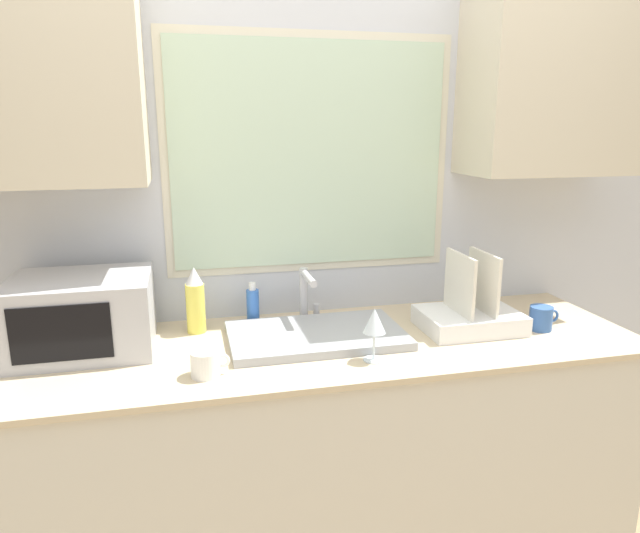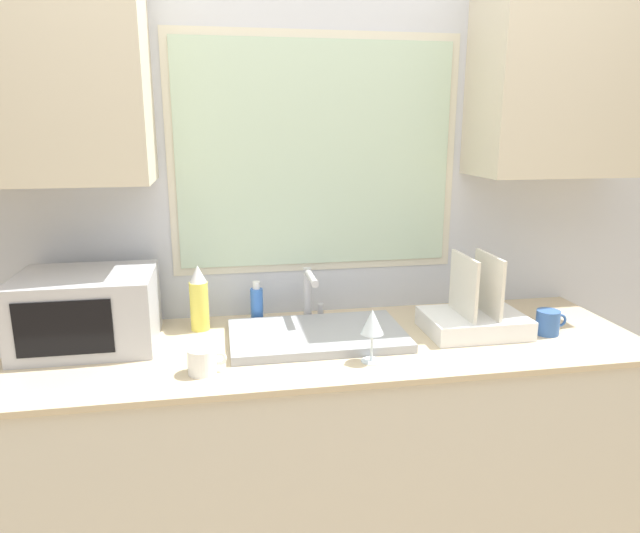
{
  "view_description": "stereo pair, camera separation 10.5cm",
  "coord_description": "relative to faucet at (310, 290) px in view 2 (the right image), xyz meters",
  "views": [
    {
      "loc": [
        -0.48,
        -1.49,
        1.67
      ],
      "look_at": [
        -0.05,
        0.3,
        1.21
      ],
      "focal_mm": 32.0,
      "sensor_mm": 36.0,
      "label": 1
    },
    {
      "loc": [
        -0.38,
        -1.51,
        1.67
      ],
      "look_at": [
        -0.05,
        0.3,
        1.21
      ],
      "focal_mm": 32.0,
      "sensor_mm": 36.0,
      "label": 2
    }
  ],
  "objects": [
    {
      "name": "countertop",
      "position": [
        0.05,
        -0.21,
        -0.59
      ],
      "size": [
        2.19,
        0.71,
        0.93
      ],
      "color": "beige",
      "rests_on": "ground_plane"
    },
    {
      "name": "wall_back",
      "position": [
        0.05,
        0.11,
        0.39
      ],
      "size": [
        6.0,
        0.38,
        2.6
      ],
      "color": "silver",
      "rests_on": "ground_plane"
    },
    {
      "name": "sink_basin",
      "position": [
        -0.0,
        -0.19,
        -0.11
      ],
      "size": [
        0.61,
        0.37,
        0.03
      ],
      "color": "#9EA0A5",
      "rests_on": "countertop"
    },
    {
      "name": "faucet",
      "position": [
        0.0,
        0.0,
        0.0
      ],
      "size": [
        0.08,
        0.19,
        0.21
      ],
      "color": "#B7B7BC",
      "rests_on": "countertop"
    },
    {
      "name": "microwave",
      "position": [
        -0.78,
        -0.1,
        -0.0
      ],
      "size": [
        0.45,
        0.36,
        0.25
      ],
      "color": "#B2B2B7",
      "rests_on": "countertop"
    },
    {
      "name": "dish_rack",
      "position": [
        0.57,
        -0.22,
        -0.07
      ],
      "size": [
        0.36,
        0.26,
        0.29
      ],
      "color": "white",
      "rests_on": "countertop"
    },
    {
      "name": "spray_bottle",
      "position": [
        -0.41,
        -0.01,
        -0.01
      ],
      "size": [
        0.07,
        0.07,
        0.24
      ],
      "color": "#D8CC4C",
      "rests_on": "countertop"
    },
    {
      "name": "soap_bottle",
      "position": [
        -0.2,
        0.04,
        -0.06
      ],
      "size": [
        0.05,
        0.05,
        0.16
      ],
      "color": "blue",
      "rests_on": "countertop"
    },
    {
      "name": "mug_near_sink",
      "position": [
        -0.4,
        -0.4,
        -0.09
      ],
      "size": [
        0.12,
        0.09,
        0.08
      ],
      "color": "white",
      "rests_on": "countertop"
    },
    {
      "name": "wine_glass",
      "position": [
        0.13,
        -0.41,
        0.0
      ],
      "size": [
        0.07,
        0.07,
        0.18
      ],
      "color": "silver",
      "rests_on": "countertop"
    },
    {
      "name": "mug_by_rack",
      "position": [
        0.83,
        -0.28,
        -0.08
      ],
      "size": [
        0.12,
        0.08,
        0.09
      ],
      "color": "#335999",
      "rests_on": "countertop"
    }
  ]
}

